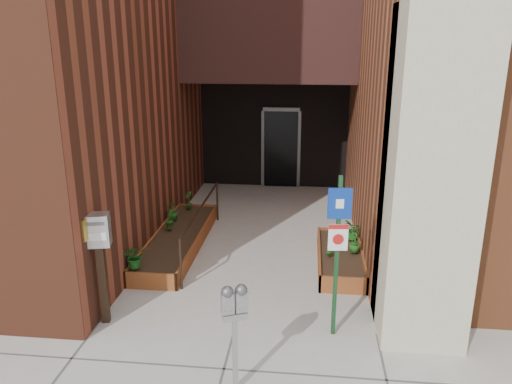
% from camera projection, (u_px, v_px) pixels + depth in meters
% --- Properties ---
extents(ground, '(80.00, 80.00, 0.00)m').
position_uv_depth(ground, '(236.00, 326.00, 7.20)').
color(ground, '#9E9991').
rests_on(ground, ground).
extents(planter_left, '(0.90, 3.60, 0.30)m').
position_uv_depth(planter_left, '(178.00, 241.00, 9.88)').
color(planter_left, brown).
rests_on(planter_left, ground).
extents(planter_right, '(0.80, 2.20, 0.30)m').
position_uv_depth(planter_right, '(340.00, 258.00, 9.08)').
color(planter_right, brown).
rests_on(planter_right, ground).
extents(handrail, '(0.04, 3.34, 0.90)m').
position_uv_depth(handrail, '(201.00, 213.00, 9.60)').
color(handrail, black).
rests_on(handrail, ground).
extents(parking_meter, '(0.31, 0.21, 1.36)m').
position_uv_depth(parking_meter, '(235.00, 310.00, 5.59)').
color(parking_meter, gray).
rests_on(parking_meter, ground).
extents(sign_post, '(0.31, 0.09, 2.30)m').
position_uv_depth(sign_post, '(338.00, 241.00, 6.58)').
color(sign_post, '#163C1D').
rests_on(sign_post, ground).
extents(payment_dropbox, '(0.38, 0.32, 1.67)m').
position_uv_depth(payment_dropbox, '(99.00, 245.00, 6.96)').
color(payment_dropbox, black).
rests_on(payment_dropbox, ground).
extents(shrub_left_a, '(0.49, 0.49, 0.41)m').
position_uv_depth(shrub_left_a, '(135.00, 256.00, 8.29)').
color(shrub_left_a, '#185418').
rests_on(shrub_left_a, planter_left).
extents(shrub_left_b, '(0.26, 0.26, 0.39)m').
position_uv_depth(shrub_left_b, '(169.00, 219.00, 10.01)').
color(shrub_left_b, '#275819').
rests_on(shrub_left_b, planter_left).
extents(shrub_left_c, '(0.30, 0.30, 0.39)m').
position_uv_depth(shrub_left_c, '(173.00, 211.00, 10.52)').
color(shrub_left_c, '#195A1A').
rests_on(shrub_left_c, planter_left).
extents(shrub_left_d, '(0.29, 0.29, 0.40)m').
position_uv_depth(shrub_left_d, '(189.00, 200.00, 11.20)').
color(shrub_left_d, '#255618').
rests_on(shrub_left_d, planter_left).
extents(shrub_right_a, '(0.28, 0.28, 0.38)m').
position_uv_depth(shrub_right_a, '(355.00, 242.00, 8.91)').
color(shrub_right_a, '#215719').
rests_on(shrub_right_a, planter_right).
extents(shrub_right_b, '(0.19, 0.19, 0.29)m').
position_uv_depth(shrub_right_b, '(329.00, 248.00, 8.75)').
color(shrub_right_b, '#195718').
rests_on(shrub_right_b, planter_right).
extents(shrub_right_c, '(0.35, 0.35, 0.38)m').
position_uv_depth(shrub_right_c, '(353.00, 230.00, 9.46)').
color(shrub_right_c, '#1E621C').
rests_on(shrub_right_c, planter_right).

